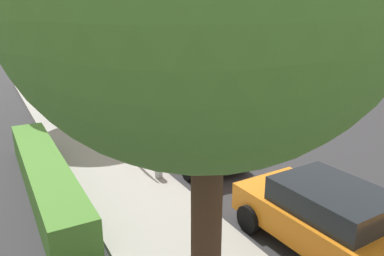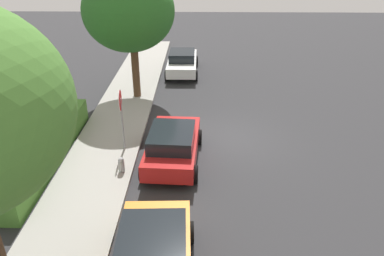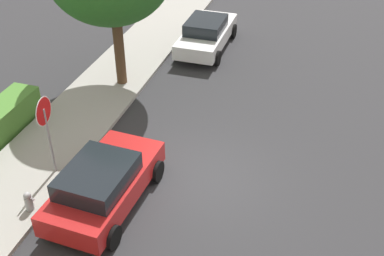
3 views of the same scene
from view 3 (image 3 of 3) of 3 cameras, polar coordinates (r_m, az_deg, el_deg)
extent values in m
plane|color=#2D2D30|center=(14.42, 1.35, -5.90)|extent=(60.00, 60.00, 0.00)
cube|color=#9E9B93|center=(16.20, -16.16, -2.00)|extent=(32.00, 2.73, 0.14)
cylinder|color=gray|center=(14.43, -16.47, -1.70)|extent=(0.08, 0.08, 2.31)
cylinder|color=white|center=(13.85, -17.19, 1.90)|extent=(0.85, 0.09, 0.85)
cylinder|color=red|center=(13.85, -17.19, 1.90)|extent=(0.79, 0.10, 0.79)
cube|color=red|center=(13.43, -10.22, -6.70)|extent=(4.11, 2.04, 0.63)
cube|color=black|center=(12.87, -11.13, -5.60)|extent=(2.15, 1.71, 0.52)
cylinder|color=black|center=(14.90, -10.65, -3.48)|extent=(0.65, 0.25, 0.64)
cylinder|color=black|center=(14.19, -4.20, -5.12)|extent=(0.65, 0.25, 0.64)
cylinder|color=black|center=(13.25, -16.48, -10.27)|extent=(0.65, 0.25, 0.64)
cylinder|color=black|center=(12.45, -9.41, -12.64)|extent=(0.65, 0.25, 0.64)
cube|color=white|center=(21.80, 1.75, 10.91)|extent=(4.37, 1.76, 0.60)
cube|color=black|center=(21.43, 1.65, 12.10)|extent=(1.95, 1.54, 0.51)
cylinder|color=black|center=(23.45, 0.65, 11.92)|extent=(0.64, 0.22, 0.64)
cylinder|color=black|center=(23.05, 4.90, 11.38)|extent=(0.64, 0.22, 0.64)
cylinder|color=black|center=(20.87, -1.72, 8.91)|extent=(0.64, 0.22, 0.64)
cylinder|color=black|center=(20.42, 2.98, 8.27)|extent=(0.64, 0.22, 0.64)
cylinder|color=#513823|center=(18.48, -8.64, 9.45)|extent=(0.39, 0.39, 3.25)
cylinder|color=#A5A5A8|center=(13.86, -18.69, -8.66)|extent=(0.22, 0.22, 0.55)
sphere|color=#A5A5A8|center=(13.65, -18.95, -7.63)|extent=(0.21, 0.21, 0.21)
cylinder|color=#A5A5A8|center=(13.91, -18.40, -8.10)|extent=(0.08, 0.09, 0.09)
camera|label=1|loc=(12.11, -69.57, -12.90)|focal=35.00mm
camera|label=2|loc=(5.77, -99.66, -26.01)|focal=35.00mm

